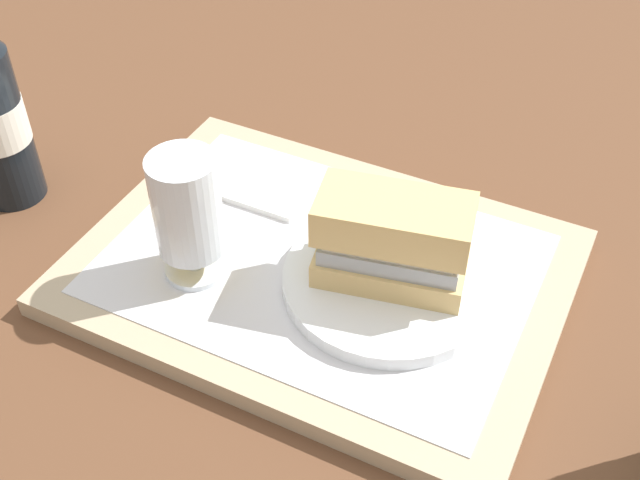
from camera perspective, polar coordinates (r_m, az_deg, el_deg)
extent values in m
plane|color=brown|center=(0.76, 0.00, -2.78)|extent=(3.00, 3.00, 0.00)
cube|color=tan|center=(0.75, 0.00, -2.25)|extent=(0.44, 0.32, 0.02)
cube|color=silver|center=(0.74, 0.00, -1.67)|extent=(0.38, 0.27, 0.00)
cylinder|color=white|center=(0.72, 4.95, -2.84)|extent=(0.19, 0.19, 0.01)
cube|color=tan|center=(0.71, 5.04, -1.76)|extent=(0.14, 0.09, 0.02)
cube|color=#9EA3A8|center=(0.69, 5.14, -0.57)|extent=(0.13, 0.08, 0.02)
cube|color=silver|center=(0.68, 5.20, 0.16)|extent=(0.12, 0.07, 0.01)
sphere|color=#47932D|center=(0.69, 1.10, 1.51)|extent=(0.04, 0.04, 0.04)
cube|color=tan|center=(0.67, 5.32, 1.55)|extent=(0.14, 0.09, 0.04)
cylinder|color=silver|center=(0.74, -8.77, -1.96)|extent=(0.06, 0.06, 0.01)
cylinder|color=silver|center=(0.73, -8.89, -1.12)|extent=(0.01, 0.01, 0.02)
cylinder|color=silver|center=(0.69, -9.41, 2.44)|extent=(0.06, 0.06, 0.09)
cylinder|color=gold|center=(0.70, -9.27, 1.49)|extent=(0.06, 0.06, 0.06)
cylinder|color=white|center=(0.68, -9.61, 3.86)|extent=(0.05, 0.05, 0.01)
cube|color=white|center=(0.82, -3.79, 3.70)|extent=(0.09, 0.07, 0.01)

